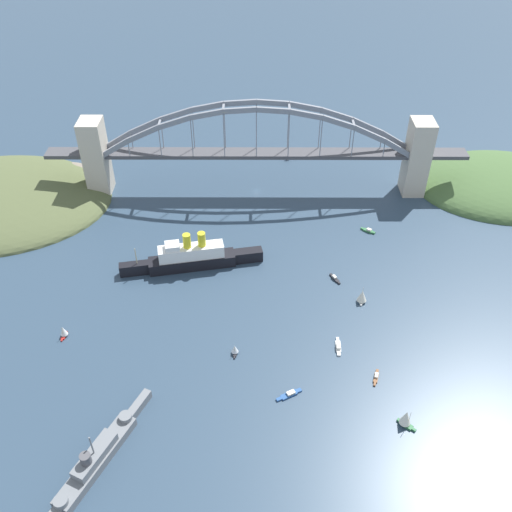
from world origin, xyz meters
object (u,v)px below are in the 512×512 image
small_boat_1 (338,347)px  harbor_arch_bridge (256,154)px  ocean_liner (192,257)px  naval_cruiser (95,461)px  small_boat_3 (406,418)px  small_boat_5 (368,231)px  small_boat_8 (290,394)px  seaplane_taxiing_near_bridge (288,154)px  small_boat_0 (376,377)px  small_boat_6 (335,278)px  small_boat_7 (362,296)px  small_boat_4 (235,349)px  small_boat_2 (63,331)px

small_boat_1 → harbor_arch_bridge: bearing=-74.2°
ocean_liner → naval_cruiser: ocean_liner is taller
small_boat_3 → small_boat_5: small_boat_3 is taller
harbor_arch_bridge → small_boat_8: harbor_arch_bridge is taller
seaplane_taxiing_near_bridge → small_boat_0: 204.24m
seaplane_taxiing_near_bridge → small_boat_6: (-20.07, 134.84, -1.57)m
small_boat_0 → small_boat_8: (39.28, 9.62, 0.04)m
harbor_arch_bridge → small_boat_1: bearing=105.8°
small_boat_0 → small_boat_7: small_boat_7 is taller
naval_cruiser → small_boat_1: naval_cruiser is taller
naval_cruiser → small_boat_0: naval_cruiser is taller
naval_cruiser → small_boat_5: bearing=-130.1°
small_boat_7 → small_boat_1: bearing=64.0°
ocean_liner → small_boat_6: bearing=172.3°
small_boat_3 → small_boat_4: bearing=-28.4°
harbor_arch_bridge → ocean_liner: 88.50m
ocean_liner → small_boat_3: 140.63m
small_boat_0 → small_boat_1: bearing=-50.1°
small_boat_2 → small_boat_7: size_ratio=0.74×
ocean_liner → small_boat_3: bearing=133.6°
small_boat_6 → small_boat_7: 21.44m
harbor_arch_bridge → ocean_liner: bearing=66.0°
small_boat_7 → small_boat_8: 71.21m
small_boat_2 → naval_cruiser: bearing=114.2°
naval_cruiser → small_boat_5: (-129.29, -153.61, -2.47)m
ocean_liner → naval_cruiser: (26.83, 120.58, -3.29)m
small_boat_0 → small_boat_1: (14.99, -17.90, 0.13)m
ocean_liner → small_boat_2: ocean_liner is taller
small_boat_4 → small_boat_8: size_ratio=0.53×
naval_cruiser → small_boat_7: bearing=-141.5°
small_boat_4 → seaplane_taxiing_near_bridge: bearing=-99.8°
small_boat_7 → harbor_arch_bridge: bearing=-62.9°
small_boat_1 → small_boat_0: bearing=129.9°
small_boat_1 → small_boat_2: small_boat_2 is taller
small_boat_2 → small_boat_3: (-154.52, 49.50, 1.50)m
naval_cruiser → small_boat_3: bearing=-171.4°
ocean_liner → seaplane_taxiing_near_bridge: bearing=-114.9°
small_boat_6 → small_boat_4: bearing=45.1°
harbor_arch_bridge → small_boat_6: harbor_arch_bridge is taller
small_boat_7 → small_boat_0: bearing=89.5°
harbor_arch_bridge → small_boat_8: size_ratio=22.86×
small_boat_0 → harbor_arch_bridge: bearing=-70.9°
small_boat_1 → small_boat_2: 131.97m
small_boat_1 → small_boat_5: (-28.26, -92.65, 0.04)m
naval_cruiser → small_boat_4: naval_cruiser is taller
small_boat_2 → ocean_liner: bearing=-137.7°
ocean_liner → small_boat_1: (-74.21, 59.62, -5.80)m
ocean_liner → small_boat_7: size_ratio=8.79×
small_boat_2 → small_boat_5: small_boat_2 is taller
naval_cruiser → small_boat_0: 123.79m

